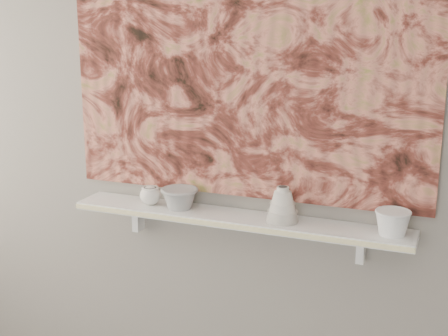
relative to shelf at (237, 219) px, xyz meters
The scene contains 11 objects.
wall_back 0.45m from the shelf, 90.00° to the left, with size 3.60×3.60×0.00m, color gray.
shelf is the anchor object (origin of this frame).
shelf_stripe 0.09m from the shelf, 90.00° to the right, with size 1.40×0.01×0.02m, color beige.
bracket_left 0.50m from the shelf, behind, with size 0.03×0.06×0.12m, color white.
bracket_right 0.50m from the shelf, ahead, with size 0.03×0.06×0.12m, color white.
painting 0.63m from the shelf, 90.00° to the left, with size 1.50×0.03×1.10m, color maroon.
house_motif 0.55m from the shelf, ahead, with size 0.09×0.00×0.08m, color black.
bowl_grey 0.26m from the shelf, behind, with size 0.15×0.15×0.09m, color gray, non-canonical shape.
cup_cream 0.39m from the shelf, behind, with size 0.09×0.09×0.08m, color silver, non-canonical shape.
bell_vessel 0.21m from the shelf, ahead, with size 0.13×0.13×0.14m, color beige, non-canonical shape.
bowl_white 0.61m from the shelf, ahead, with size 0.13×0.13×0.10m, color silver, non-canonical shape.
Camera 1 is at (0.82, -0.73, 1.74)m, focal length 50.00 mm.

